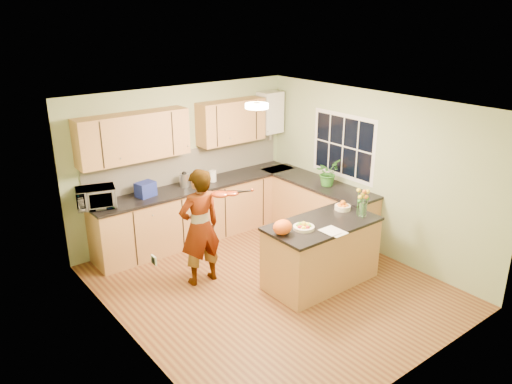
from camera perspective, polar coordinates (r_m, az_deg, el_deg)
floor at (r=7.04m, az=1.62°, el=-10.68°), size 4.50×4.50×0.00m
ceiling at (r=6.14m, az=1.84°, el=9.78°), size 4.00×4.50×0.02m
wall_back at (r=8.25m, az=-8.31°, el=3.33°), size 4.00×0.02×2.50m
wall_front at (r=5.12m, az=18.16°, el=-8.31°), size 4.00×0.02×2.50m
wall_left at (r=5.53m, az=-14.54°, el=-5.75°), size 0.02×4.50×2.50m
wall_right at (r=7.85m, az=13.05°, el=2.14°), size 0.02×4.50×2.50m
back_counter at (r=8.31m, az=-6.41°, el=-2.15°), size 3.64×0.62×0.94m
right_counter at (r=8.43m, az=6.89°, el=-1.84°), size 0.62×2.24×0.94m
splashback at (r=8.30m, az=-7.65°, el=3.11°), size 3.60×0.02×0.52m
upper_cabinets at (r=7.87m, az=-9.02°, el=7.01°), size 3.20×0.34×0.70m
boiler at (r=8.90m, az=1.61°, el=9.07°), size 0.40×0.30×0.86m
window_right at (r=8.13m, az=9.93°, el=5.20°), size 0.01×1.30×1.05m
light_switch at (r=5.02m, az=-11.59°, el=-7.63°), size 0.02×0.09×0.09m
ceiling_lamp at (r=6.38m, az=0.09°, el=9.82°), size 0.30×0.30×0.07m
peninsula_island at (r=6.97m, az=7.46°, el=-6.88°), size 1.59×0.81×0.91m
fruit_dish at (r=6.54m, az=5.48°, el=-3.92°), size 0.28×0.28×0.10m
orange_bowl at (r=7.23m, az=9.88°, el=-1.59°), size 0.23×0.23×0.13m
flower_vase at (r=6.98m, az=12.26°, el=-0.42°), size 0.24×0.24×0.45m
orange_bag at (r=6.35m, az=3.05°, el=-4.04°), size 0.27×0.23×0.20m
papers at (r=6.52m, az=8.88°, el=-4.46°), size 0.23×0.32×0.01m
violinist at (r=6.82m, az=-6.44°, el=-4.03°), size 0.62×0.42×1.66m
violin at (r=6.56m, az=-4.10°, el=-0.26°), size 0.61×0.53×0.15m
microwave at (r=7.45m, az=-17.83°, el=-0.61°), size 0.62×0.50×0.30m
blue_box at (r=7.71m, az=-12.51°, el=0.31°), size 0.32×0.26×0.22m
kettle at (r=8.02m, az=-8.19°, el=1.43°), size 0.16×0.16×0.29m
jar_cream at (r=8.21m, az=-5.88°, el=1.69°), size 0.13×0.13×0.16m
jar_white at (r=8.22m, az=-4.97°, el=1.83°), size 0.15×0.15×0.18m
potted_plant at (r=8.05m, az=8.18°, el=2.21°), size 0.46×0.43×0.43m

